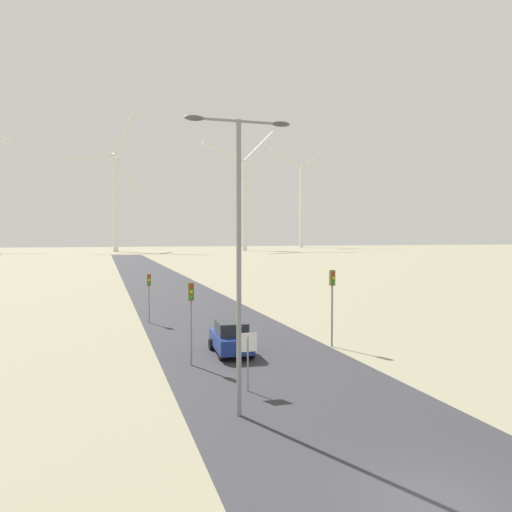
# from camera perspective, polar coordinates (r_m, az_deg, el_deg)

# --- Properties ---
(ground_plane) EXTENTS (600.00, 600.00, 0.00)m
(ground_plane) POSITION_cam_1_polar(r_m,az_deg,el_deg) (14.36, 19.62, -24.88)
(ground_plane) COLOR gray
(road_surface) EXTENTS (10.00, 240.00, 0.01)m
(road_surface) POSITION_cam_1_polar(r_m,az_deg,el_deg) (59.07, -9.53, -4.07)
(road_surface) COLOR #2D2D33
(road_surface) RESTS_ON ground
(streetlamp) EXTENTS (3.88, 0.32, 10.71)m
(streetlamp) POSITION_cam_1_polar(r_m,az_deg,el_deg) (17.89, -1.98, 2.86)
(streetlamp) COLOR gray
(streetlamp) RESTS_ON ground
(stop_sign_near) EXTENTS (0.81, 0.07, 2.48)m
(stop_sign_near) POSITION_cam_1_polar(r_m,az_deg,el_deg) (21.29, -0.94, -10.72)
(stop_sign_near) COLOR gray
(stop_sign_near) RESTS_ON ground
(traffic_light_post_near_left) EXTENTS (0.28, 0.33, 4.20)m
(traffic_light_post_near_left) POSITION_cam_1_polar(r_m,az_deg,el_deg) (25.38, -7.45, -5.55)
(traffic_light_post_near_left) COLOR gray
(traffic_light_post_near_left) RESTS_ON ground
(traffic_light_post_near_right) EXTENTS (0.28, 0.34, 4.53)m
(traffic_light_post_near_right) POSITION_cam_1_polar(r_m,az_deg,el_deg) (29.65, 8.71, -3.98)
(traffic_light_post_near_right) COLOR gray
(traffic_light_post_near_right) RESTS_ON ground
(traffic_light_post_mid_left) EXTENTS (0.28, 0.34, 3.71)m
(traffic_light_post_mid_left) POSITION_cam_1_polar(r_m,az_deg,el_deg) (38.14, -12.14, -3.48)
(traffic_light_post_mid_left) COLOR gray
(traffic_light_post_mid_left) RESTS_ON ground
(car_approaching) EXTENTS (2.05, 4.20, 1.83)m
(car_approaching) POSITION_cam_1_polar(r_m,az_deg,el_deg) (27.91, -2.89, -9.31)
(car_approaching) COLOR navy
(car_approaching) RESTS_ON ground
(wind_turbine_center) EXTENTS (35.63, 4.71, 60.28)m
(wind_turbine_center) POSITION_cam_1_polar(r_m,az_deg,el_deg) (217.12, -15.82, 7.21)
(wind_turbine_center) COLOR white
(wind_turbine_center) RESTS_ON ground
(wind_turbine_right) EXTENTS (37.14, 13.70, 55.46)m
(wind_turbine_right) POSITION_cam_1_polar(r_m,az_deg,el_deg) (225.89, -1.34, 7.10)
(wind_turbine_right) COLOR white
(wind_turbine_right) RESTS_ON ground
(wind_turbine_far_right) EXTENTS (37.11, 2.60, 57.62)m
(wind_turbine_far_right) POSITION_cam_1_polar(r_m,az_deg,el_deg) (288.05, 5.21, 6.66)
(wind_turbine_far_right) COLOR white
(wind_turbine_far_right) RESTS_ON ground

